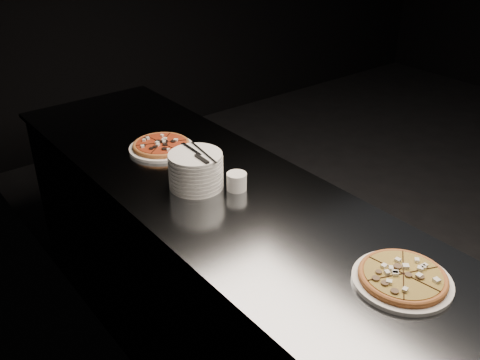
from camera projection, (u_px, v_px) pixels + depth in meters
floor at (460, 205)px, 3.76m from camera, size 5.00×5.00×0.00m
wall_left at (113, 85)px, 1.74m from camera, size 0.02×5.00×2.80m
counter at (213, 270)px, 2.39m from camera, size 0.74×2.44×0.92m
pizza_mushroom at (403, 278)px, 1.60m from camera, size 0.35×0.35×0.03m
pizza_tomato at (161, 146)px, 2.42m from camera, size 0.34×0.34×0.03m
plate_stack at (196, 170)px, 2.09m from camera, size 0.21×0.21×0.14m
cutlery at (199, 154)px, 2.05m from camera, size 0.09×0.22×0.01m
ramekin at (237, 181)px, 2.09m from camera, size 0.08×0.08×0.07m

